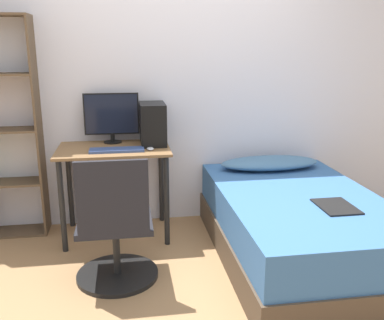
# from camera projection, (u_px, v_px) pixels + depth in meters

# --- Properties ---
(ground_plane) EXTENTS (14.00, 14.00, 0.00)m
(ground_plane) POSITION_uv_depth(u_px,v_px,m) (202.00, 299.00, 2.77)
(ground_plane) COLOR #9E754C
(wall_back) EXTENTS (8.00, 0.05, 2.50)m
(wall_back) POSITION_uv_depth(u_px,v_px,m) (174.00, 86.00, 3.81)
(wall_back) COLOR silver
(wall_back) RESTS_ON ground_plane
(desk) EXTENTS (0.92, 0.61, 0.78)m
(desk) POSITION_uv_depth(u_px,v_px,m) (114.00, 164.00, 3.57)
(desk) COLOR brown
(desk) RESTS_ON ground_plane
(office_chair) EXTENTS (0.58, 0.58, 0.92)m
(office_chair) POSITION_uv_depth(u_px,v_px,m) (115.00, 236.00, 2.90)
(office_chair) COLOR black
(office_chair) RESTS_ON ground_plane
(bed) EXTENTS (1.17, 1.89, 0.52)m
(bed) POSITION_uv_depth(u_px,v_px,m) (297.00, 226.00, 3.26)
(bed) COLOR #4C3D2D
(bed) RESTS_ON ground_plane
(pillow) EXTENTS (0.89, 0.36, 0.11)m
(pillow) POSITION_uv_depth(u_px,v_px,m) (269.00, 163.00, 3.84)
(pillow) COLOR teal
(pillow) RESTS_ON bed
(magazine) EXTENTS (0.24, 0.32, 0.01)m
(magazine) POSITION_uv_depth(u_px,v_px,m) (336.00, 206.00, 2.92)
(magazine) COLOR black
(magazine) RESTS_ON bed
(monitor) EXTENTS (0.47, 0.16, 0.43)m
(monitor) POSITION_uv_depth(u_px,v_px,m) (112.00, 116.00, 3.67)
(monitor) COLOR black
(monitor) RESTS_ON desk
(keyboard) EXTENTS (0.43, 0.15, 0.02)m
(keyboard) POSITION_uv_depth(u_px,v_px,m) (117.00, 150.00, 3.42)
(keyboard) COLOR #33477A
(keyboard) RESTS_ON desk
(pc_tower) EXTENTS (0.21, 0.37, 0.35)m
(pc_tower) POSITION_uv_depth(u_px,v_px,m) (153.00, 124.00, 3.64)
(pc_tower) COLOR black
(pc_tower) RESTS_ON desk
(mouse) EXTENTS (0.06, 0.09, 0.02)m
(mouse) POSITION_uv_depth(u_px,v_px,m) (150.00, 149.00, 3.46)
(mouse) COLOR silver
(mouse) RESTS_ON desk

